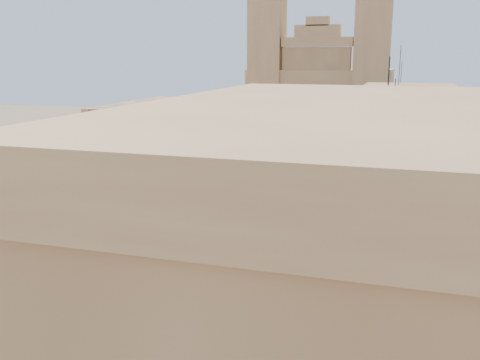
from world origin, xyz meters
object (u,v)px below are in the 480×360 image
Objects in this scene: olive_pickup at (274,215)px; bus_red_east at (215,281)px; car_white_b at (305,184)px; car_white_a at (232,192)px; car_cream at (283,220)px; street_tree_b at (143,181)px; car_blue_a at (185,239)px; pedestrian_c at (293,247)px; church at (321,93)px; car_dkblue at (239,181)px; bus_cream_east at (308,194)px; street_tree_d at (219,146)px; ficus_tree at (15,213)px; car_blue_b at (275,155)px; street_tree_c at (188,166)px; bus_green_north at (60,300)px; street_tree_a at (77,216)px; red_truck at (181,300)px; pedestrian_a at (296,288)px.

olive_pickup is 0.56× the size of bus_red_east.
car_white_b is (0.15, 16.04, -0.51)m from olive_pickup.
car_white_a reaches higher than car_white_b.
street_tree_b is at bearing -20.39° from car_cream.
pedestrian_c reaches higher than car_blue_a.
church is 40.46m from car_dkblue.
bus_cream_east reaches higher than pedestrian_c.
street_tree_d reaches higher than car_blue_a.
ficus_tree reaches higher than car_blue_b.
church is at bearing 85.21° from car_white_a.
bus_red_east is 1.02× the size of bus_cream_east.
pedestrian_c reaches higher than car_white_a.
church is 8.21× the size of street_tree_c.
car_white_b is (0.15, 33.20, -0.75)m from bus_red_east.
street_tree_c is 26.09m from pedestrian_c.
ficus_tree reaches higher than car_blue_a.
bus_green_north is (6.00, -23.00, -2.14)m from street_tree_b.
car_white_b is 0.84× the size of car_blue_b.
ficus_tree is at bearing -89.23° from street_tree_d.
car_cream is at bearing 89.98° from bus_green_north.
car_white_b is at bearing 63.49° from street_tree_a.
red_truck is at bearing 39.79° from bus_green_north.
street_tree_d reaches higher than pedestrian_a.
bus_red_east reaches higher than olive_pickup.
ficus_tree is 15.21m from car_blue_a.
car_white_a is at bearing 72.56° from street_tree_a.
bus_cream_east is at bearing -173.29° from pedestrian_c.
car_dkblue is (-2.17, 23.10, -0.09)m from car_blue_a.
car_blue_a is (7.88, 4.29, -2.61)m from street_tree_a.
olive_pickup is at bearing -93.98° from bus_red_east.
pedestrian_c is (11.50, 15.78, -0.77)m from bus_green_north.
street_tree_b is 2.84× the size of pedestrian_a.
street_tree_d reaches higher than red_truck.
car_cream is at bearing 84.93° from red_truck.
bus_red_east reaches higher than car_blue_a.
pedestrian_c is (3.50, 9.60, -0.54)m from bus_red_east.
car_dkblue is (5.71, 27.39, -2.70)m from street_tree_a.
church is 9.30× the size of car_white_a.
street_tree_d is at bearing -108.09° from church.
street_tree_c is at bearing 158.14° from car_white_a.
street_tree_d is 0.59× the size of bus_cream_east.
bus_cream_east is at bearing -82.67° from church.
bus_green_north is 5.71× the size of pedestrian_a.
church is 8.78× the size of car_dkblue.
bus_green_north is at bearing -29.06° from ficus_tree.
car_white_b is at bearing 99.34° from bus_green_north.
bus_cream_east is (1.89, 8.47, 0.22)m from olive_pickup.
red_truck is at bearing 85.68° from bus_cream_east.
bus_cream_east is at bearing 93.77° from bus_green_north.
bus_red_east is at bearing 77.16° from red_truck.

